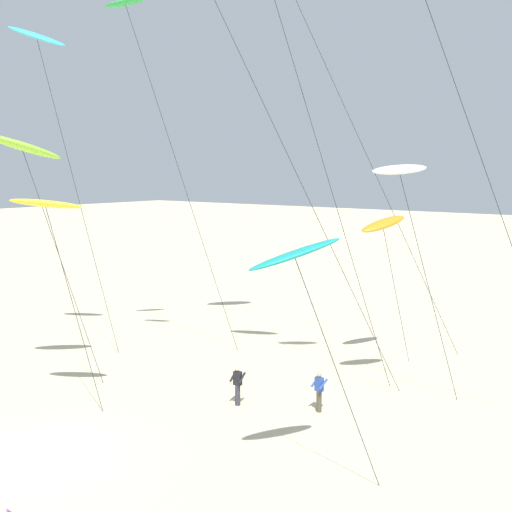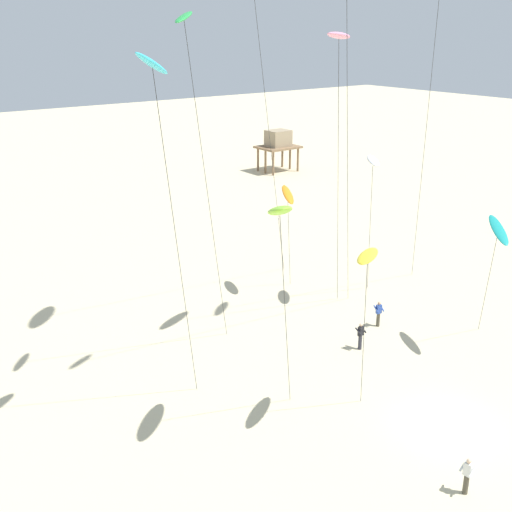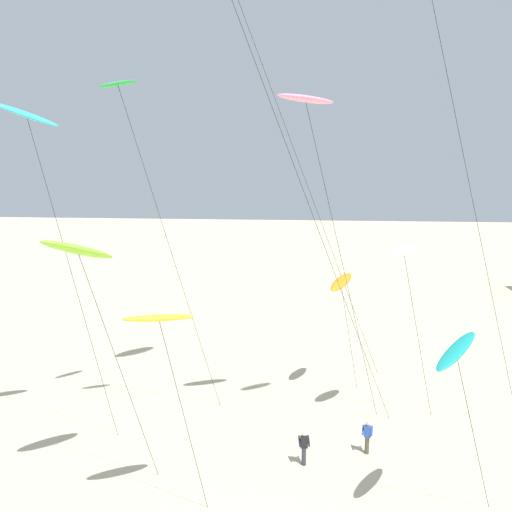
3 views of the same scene
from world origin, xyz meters
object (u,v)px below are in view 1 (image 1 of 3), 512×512
(kite_orange, at_px, (383,224))
(kite_flyer_furthest, at_px, (319,391))
(kite_flyer_middle, at_px, (238,385))
(kite_white, at_px, (400,171))
(kite_lime, at_px, (22,147))
(kite_cyan, at_px, (37,40))
(kite_green, at_px, (128,11))
(kite_yellow, at_px, (46,204))
(kite_teal, at_px, (295,256))

(kite_orange, distance_m, kite_flyer_furthest, 9.94)
(kite_flyer_middle, relative_size, kite_flyer_furthest, 1.00)
(kite_flyer_furthest, bearing_deg, kite_flyer_middle, -154.74)
(kite_white, relative_size, kite_lime, 0.88)
(kite_cyan, bearing_deg, kite_green, 42.70)
(kite_yellow, height_order, kite_white, kite_white)
(kite_white, xyz_separation_m, kite_flyer_furthest, (-1.86, -2.98, -8.86))
(kite_cyan, distance_m, kite_flyer_furthest, 22.10)
(kite_white, bearing_deg, kite_flyer_furthest, -121.95)
(kite_green, height_order, kite_cyan, kite_green)
(kite_teal, bearing_deg, kite_cyan, 167.66)
(kite_yellow, distance_m, kite_teal, 11.24)
(kite_white, xyz_separation_m, kite_flyer_middle, (-4.94, -4.43, -8.86))
(kite_yellow, xyz_separation_m, kite_white, (10.35, 9.57, 1.30))
(kite_yellow, xyz_separation_m, kite_orange, (7.36, 14.29, -1.37))
(kite_teal, bearing_deg, kite_flyer_furthest, 114.72)
(kite_green, xyz_separation_m, kite_white, (14.31, 1.63, -7.99))
(kite_orange, bearing_deg, kite_lime, -130.79)
(kite_green, height_order, kite_flyer_middle, kite_green)
(kite_orange, relative_size, kite_white, 0.76)
(kite_teal, bearing_deg, kite_flyer_middle, 143.16)
(kite_green, distance_m, kite_flyer_furthest, 20.99)
(kite_yellow, xyz_separation_m, kite_teal, (11.14, 0.85, -1.17))
(kite_teal, xyz_separation_m, kite_flyer_middle, (-5.73, 4.29, -6.38))
(kite_teal, xyz_separation_m, kite_white, (-0.79, 8.73, 2.48))
(kite_green, relative_size, kite_white, 1.83)
(kite_green, height_order, kite_lime, kite_green)
(kite_green, xyz_separation_m, kite_flyer_middle, (9.36, -2.80, -16.85))
(kite_orange, xyz_separation_m, kite_cyan, (-14.64, -9.41, 9.19))
(kite_teal, relative_size, kite_lime, 0.68)
(kite_teal, xyz_separation_m, kite_flyer_furthest, (-2.65, 5.75, -6.38))
(kite_flyer_furthest, bearing_deg, kite_green, 173.82)
(kite_white, xyz_separation_m, kite_cyan, (-17.63, -4.70, 6.52))
(kite_cyan, distance_m, kite_lime, 7.39)
(kite_yellow, xyz_separation_m, kite_cyan, (-7.28, 4.88, 7.82))
(kite_lime, xyz_separation_m, kite_flyer_furthest, (12.20, 5.13, -9.88))
(kite_cyan, xyz_separation_m, kite_flyer_middle, (12.69, 0.27, -15.38))
(kite_yellow, relative_size, kite_white, 0.87)
(kite_orange, height_order, kite_flyer_middle, kite_orange)
(kite_teal, distance_m, kite_flyer_furthest, 8.99)
(kite_green, height_order, kite_teal, kite_green)
(kite_orange, bearing_deg, kite_teal, -74.26)
(kite_yellow, bearing_deg, kite_orange, 62.76)
(kite_flyer_middle, height_order, kite_flyer_furthest, same)
(kite_flyer_middle, bearing_deg, kite_green, 163.33)
(kite_yellow, bearing_deg, kite_teal, 4.34)
(kite_orange, bearing_deg, kite_flyer_middle, -101.99)
(kite_cyan, xyz_separation_m, kite_flyer_furthest, (15.78, 1.72, -15.38))
(kite_orange, relative_size, kite_flyer_furthest, 4.61)
(kite_orange, bearing_deg, kite_yellow, -117.24)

